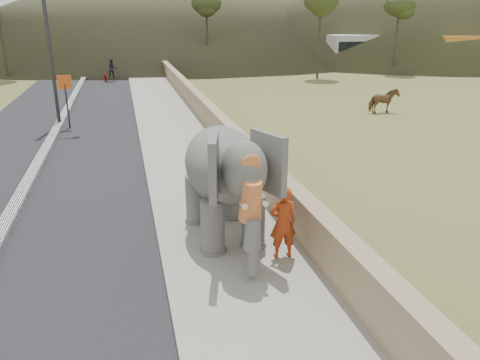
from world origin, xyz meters
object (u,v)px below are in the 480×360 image
object	(u,v)px
cow	(383,101)
elephant_and_man	(224,180)
lamppost	(53,16)
motorcyclist	(109,73)

from	to	relation	value
cow	elephant_and_man	size ratio (longest dim) A/B	0.41
lamppost	motorcyclist	bearing A→B (deg)	83.62
cow	elephant_and_man	bearing A→B (deg)	134.18
lamppost	cow	size ratio (longest dim) A/B	5.22
lamppost	cow	bearing A→B (deg)	-3.09
lamppost	elephant_and_man	bearing A→B (deg)	-70.44
elephant_and_man	motorcyclist	bearing A→B (deg)	95.98
lamppost	elephant_and_man	distance (m)	14.48
cow	motorcyclist	world-z (taller)	motorcyclist
motorcyclist	lamppost	bearing A→B (deg)	-96.38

